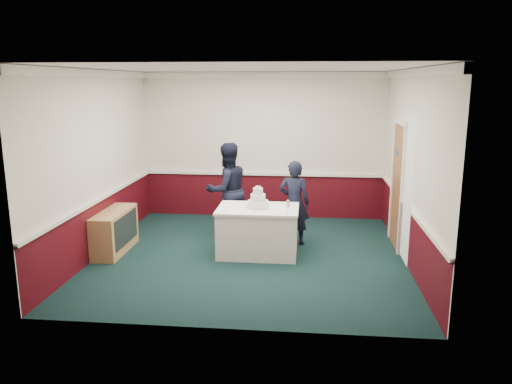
# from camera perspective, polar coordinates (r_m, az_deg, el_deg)

# --- Properties ---
(ground) EXTENTS (5.00, 5.00, 0.00)m
(ground) POSITION_cam_1_polar(r_m,az_deg,el_deg) (8.28, -0.72, -7.29)
(ground) COLOR black
(ground) RESTS_ON ground
(room_shell) EXTENTS (5.00, 5.00, 3.00)m
(room_shell) POSITION_cam_1_polar(r_m,az_deg,el_deg) (8.43, 0.26, 6.81)
(room_shell) COLOR silver
(room_shell) RESTS_ON ground
(sideboard) EXTENTS (0.41, 1.20, 0.70)m
(sideboard) POSITION_cam_1_polar(r_m,az_deg,el_deg) (8.70, -15.84, -4.35)
(sideboard) COLOR #A67950
(sideboard) RESTS_ON ground
(cake_table) EXTENTS (1.32, 0.92, 0.79)m
(cake_table) POSITION_cam_1_polar(r_m,az_deg,el_deg) (8.24, 0.22, -4.43)
(cake_table) COLOR white
(cake_table) RESTS_ON ground
(wedding_cake) EXTENTS (0.35, 0.35, 0.36)m
(wedding_cake) POSITION_cam_1_polar(r_m,az_deg,el_deg) (8.11, 0.22, -1.06)
(wedding_cake) COLOR white
(wedding_cake) RESTS_ON cake_table
(cake_knife) EXTENTS (0.05, 0.22, 0.00)m
(cake_knife) POSITION_cam_1_polar(r_m,az_deg,el_deg) (7.95, -0.14, -2.14)
(cake_knife) COLOR silver
(cake_knife) RESTS_ON cake_table
(champagne_flute) EXTENTS (0.05, 0.05, 0.21)m
(champagne_flute) POSITION_cam_1_polar(r_m,az_deg,el_deg) (7.80, 3.68, -1.42)
(champagne_flute) COLOR silver
(champagne_flute) RESTS_ON cake_table
(person_man) EXTENTS (1.07, 1.03, 1.74)m
(person_man) POSITION_cam_1_polar(r_m,az_deg,el_deg) (9.11, -3.31, 0.22)
(person_man) COLOR black
(person_man) RESTS_ON ground
(person_woman) EXTENTS (0.59, 0.43, 1.48)m
(person_woman) POSITION_cam_1_polar(r_m,az_deg,el_deg) (8.72, 4.38, -1.21)
(person_woman) COLOR black
(person_woman) RESTS_ON ground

